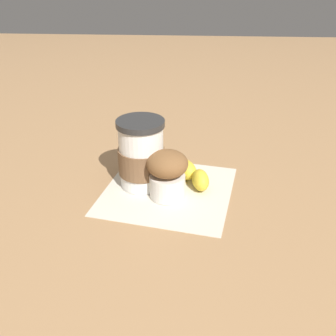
% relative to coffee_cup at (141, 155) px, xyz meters
% --- Properties ---
extents(ground_plane, '(3.00, 3.00, 0.00)m').
position_rel_coffee_cup_xyz_m(ground_plane, '(0.05, -0.02, -0.06)').
color(ground_plane, '#A87C51').
extents(paper_napkin, '(0.26, 0.26, 0.00)m').
position_rel_coffee_cup_xyz_m(paper_napkin, '(0.05, -0.02, -0.06)').
color(paper_napkin, beige).
rests_on(paper_napkin, ground_plane).
extents(coffee_cup, '(0.08, 0.08, 0.12)m').
position_rel_coffee_cup_xyz_m(coffee_cup, '(0.00, 0.00, 0.00)').
color(coffee_cup, white).
rests_on(coffee_cup, paper_napkin).
extents(muffin, '(0.07, 0.07, 0.08)m').
position_rel_coffee_cup_xyz_m(muffin, '(0.05, -0.04, -0.01)').
color(muffin, white).
rests_on(muffin, paper_napkin).
extents(banana, '(0.16, 0.12, 0.04)m').
position_rel_coffee_cup_xyz_m(banana, '(0.05, 0.03, -0.04)').
color(banana, yellow).
rests_on(banana, paper_napkin).
extents(wooden_stirrer, '(0.11, 0.03, 0.00)m').
position_rel_coffee_cup_xyz_m(wooden_stirrer, '(0.00, 0.13, -0.06)').
color(wooden_stirrer, '#9E7547').
rests_on(wooden_stirrer, ground_plane).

